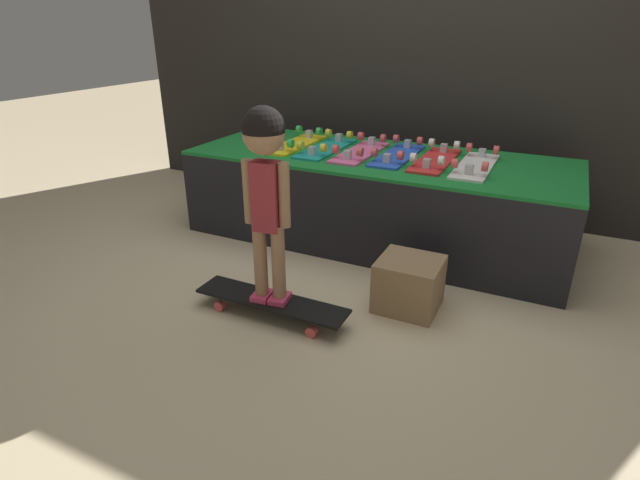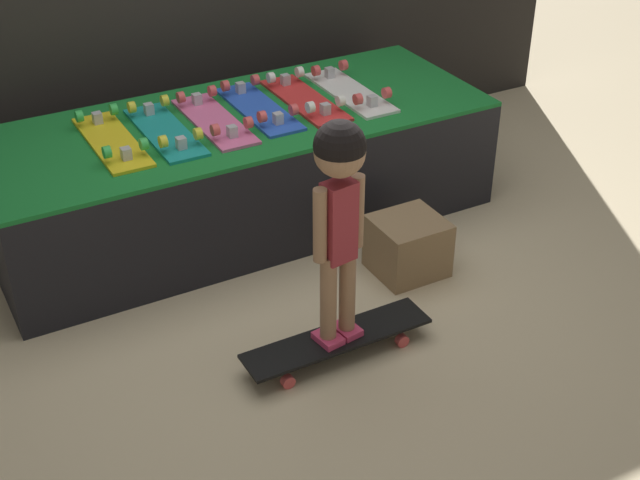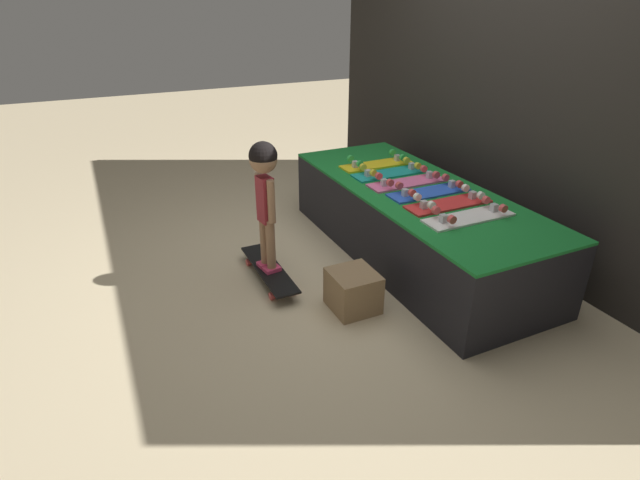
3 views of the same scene
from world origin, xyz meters
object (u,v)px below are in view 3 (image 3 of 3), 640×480
Objects in this scene: skateboard_on_floor at (269,270)px; child at (264,183)px; skateboard_yellow_on_rack at (376,163)px; skateboard_red_on_rack at (448,203)px; skateboard_white_on_rack at (469,216)px; skateboard_teal_on_rack at (390,172)px; storage_box at (353,291)px; skateboard_blue_on_rack at (429,191)px; skateboard_pink_on_rack at (407,181)px.

skateboard_on_floor is 0.66m from child.
skateboard_on_floor is 0.85× the size of child.
skateboard_red_on_rack is (0.95, -0.00, 0.00)m from skateboard_yellow_on_rack.
skateboard_white_on_rack reaches higher than skateboard_on_floor.
skateboard_white_on_rack is at bearing -0.51° from skateboard_teal_on_rack.
skateboard_red_on_rack is 1.34m from skateboard_on_floor.
skateboard_on_floor is 2.57× the size of storage_box.
skateboard_red_on_rack is at bearing 59.55° from child.
skateboard_teal_on_rack is 0.95m from skateboard_white_on_rack.
skateboard_blue_on_rack is (0.48, 0.03, 0.00)m from skateboard_teal_on_rack.
skateboard_white_on_rack is 0.80× the size of skateboard_on_floor.
skateboard_teal_on_rack is at bearing -178.70° from skateboard_red_on_rack.
skateboard_on_floor is (0.01, -1.13, -0.50)m from skateboard_pink_on_rack.
skateboard_teal_on_rack is 0.48m from skateboard_blue_on_rack.
child is at bearing -89.67° from skateboard_pink_on_rack.
child is (0.24, -1.13, 0.16)m from skateboard_teal_on_rack.
skateboard_on_floor is at bearing -147.11° from storage_box.
skateboard_yellow_on_rack is 0.80× the size of skateboard_on_floor.
skateboard_white_on_rack is at bearing -0.74° from skateboard_pink_on_rack.
skateboard_on_floor is (0.48, -1.15, -0.50)m from skateboard_yellow_on_rack.
skateboard_teal_on_rack is 0.24m from skateboard_pink_on_rack.
skateboard_white_on_rack is 2.05× the size of storage_box.
skateboard_yellow_on_rack and skateboard_teal_on_rack have the same top height.
skateboard_on_floor is 0.68m from storage_box.
skateboard_teal_on_rack is 1.26m from skateboard_on_floor.
storage_box is (1.06, -0.78, -0.44)m from skateboard_yellow_on_rack.
skateboard_pink_on_rack and skateboard_blue_on_rack have the same top height.
skateboard_pink_on_rack is 0.24m from skateboard_blue_on_rack.
skateboard_yellow_on_rack reaches higher than storage_box.
skateboard_pink_on_rack is 0.48m from skateboard_red_on_rack.
storage_box is at bearing -82.48° from skateboard_red_on_rack.
skateboard_on_floor is (-0.47, -1.15, -0.50)m from skateboard_red_on_rack.
skateboard_teal_on_rack is (0.24, -0.02, 0.00)m from skateboard_yellow_on_rack.
skateboard_blue_on_rack is at bearing 6.48° from skateboard_pink_on_rack.
skateboard_pink_on_rack and skateboard_white_on_rack have the same top height.
skateboard_teal_on_rack reaches higher than skateboard_on_floor.
skateboard_on_floor is (0.24, -1.13, -0.50)m from skateboard_teal_on_rack.
child reaches higher than skateboard_red_on_rack.
skateboard_blue_on_rack is at bearing 0.93° from skateboard_yellow_on_rack.
child is at bearing -122.19° from skateboard_white_on_rack.
skateboard_teal_on_rack reaches higher than storage_box.
child is at bearing -112.23° from skateboard_red_on_rack.
skateboard_teal_on_rack is 0.72m from skateboard_red_on_rack.
skateboard_on_floor is at bearing -89.67° from skateboard_pink_on_rack.
storage_box is (-0.14, -0.75, -0.44)m from skateboard_white_on_rack.
skateboard_yellow_on_rack and skateboard_pink_on_rack have the same top height.
skateboard_teal_on_rack and skateboard_pink_on_rack have the same top height.
skateboard_blue_on_rack and skateboard_white_on_rack have the same top height.
skateboard_blue_on_rack is 1.20m from child.
child is (-0.47, -1.15, 0.16)m from skateboard_red_on_rack.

